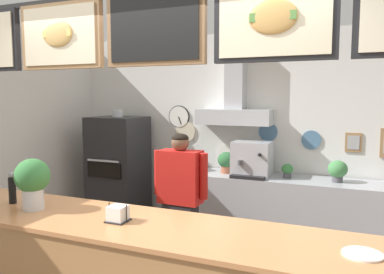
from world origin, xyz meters
TOP-DOWN VIEW (x-y plane):
  - back_wall_assembly at (-0.01, 2.20)m, footprint 5.08×2.72m
  - back_prep_counter at (0.40, 1.98)m, footprint 2.54×0.60m
  - pizza_oven at (-1.70, 1.84)m, footprint 0.68×0.69m
  - shop_worker at (-0.27, 0.78)m, footprint 0.58×0.23m
  - espresso_machine at (0.16, 1.96)m, footprint 0.46×0.45m
  - potted_oregano at (0.58, 1.98)m, footprint 0.14×0.14m
  - potted_sage at (-0.68, 1.97)m, footprint 0.22×0.22m
  - potted_basil at (1.15, 1.98)m, footprint 0.22×0.22m
  - potted_thyme at (-0.18, 2.00)m, footprint 0.23×0.23m
  - basil_vase at (-0.86, -0.53)m, footprint 0.25×0.25m
  - napkin_holder at (-0.13, -0.53)m, footprint 0.14×0.14m
  - condiment_plate at (1.37, -0.50)m, footprint 0.21×0.21m
  - pepper_grinder at (-1.13, -0.47)m, footprint 0.06×0.06m

SIDE VIEW (x-z plane):
  - back_prep_counter at x=0.40m, z-range -0.01..0.93m
  - pizza_oven at x=-1.70m, z-range -0.05..1.68m
  - shop_worker at x=-0.27m, z-range 0.05..1.60m
  - potted_oregano at x=0.58m, z-range 0.95..1.12m
  - potted_basil at x=1.15m, z-range 0.95..1.20m
  - condiment_plate at x=1.37m, z-range 1.08..1.09m
  - potted_sage at x=-0.68m, z-range 0.95..1.21m
  - potted_thyme at x=-0.18m, z-range 0.95..1.22m
  - napkin_holder at x=-0.13m, z-range 1.06..1.19m
  - espresso_machine at x=0.16m, z-range 0.93..1.35m
  - pepper_grinder at x=-1.13m, z-range 1.07..1.33m
  - basil_vase at x=-0.86m, z-range 1.10..1.48m
  - back_wall_assembly at x=-0.01m, z-range 0.09..2.84m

